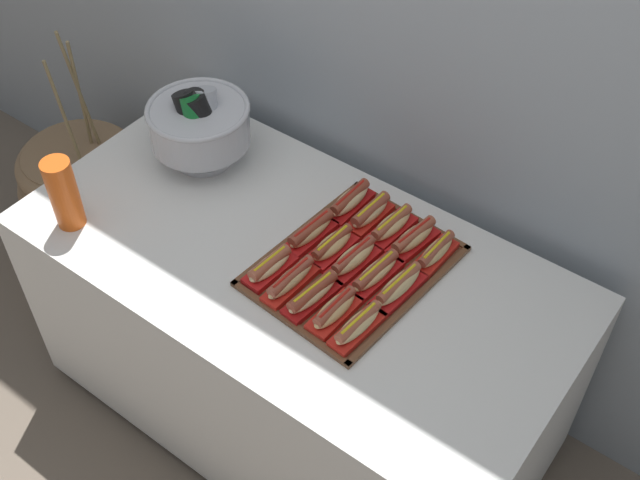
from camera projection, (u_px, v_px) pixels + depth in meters
ground_plane at (300, 408)px, 2.74m from camera, size 10.00×10.00×0.00m
back_wall at (409, 2)px, 2.08m from camera, size 6.00×0.10×2.60m
buffet_table at (298, 337)px, 2.45m from camera, size 1.56×0.80×0.76m
floor_vase at (89, 202)px, 3.10m from camera, size 0.55×0.55×1.00m
serving_tray at (353, 266)px, 2.16m from camera, size 0.45×0.56×0.01m
hot_dog_0 at (270, 266)px, 2.12m from camera, size 0.08×0.16×0.06m
hot_dog_1 at (291, 280)px, 2.09m from camera, size 0.07×0.18×0.06m
hot_dog_2 at (312, 295)px, 2.05m from camera, size 0.08×0.18×0.06m
hot_dog_3 at (335, 310)px, 2.02m from camera, size 0.07×0.17×0.06m
hot_dog_4 at (358, 326)px, 1.98m from camera, size 0.07×0.17×0.06m
hot_dog_5 at (311, 232)px, 2.21m from camera, size 0.07×0.18×0.06m
hot_dog_6 at (332, 246)px, 2.17m from camera, size 0.08×0.16×0.06m
hot_dog_7 at (353, 259)px, 2.14m from camera, size 0.08×0.18×0.06m
hot_dog_8 at (376, 273)px, 2.11m from camera, size 0.08×0.18×0.06m
hot_dog_9 at (398, 287)px, 2.07m from camera, size 0.08×0.19×0.06m
hot_dog_10 at (350, 201)px, 2.29m from camera, size 0.07×0.17×0.06m
hot_dog_11 at (370, 213)px, 2.26m from camera, size 0.07×0.16×0.06m
hot_dog_12 at (391, 226)px, 2.22m from camera, size 0.08×0.17×0.06m
hot_dog_13 at (413, 238)px, 2.19m from camera, size 0.09×0.17×0.06m
hot_dog_14 at (436, 252)px, 2.16m from camera, size 0.06×0.16×0.06m
punch_bowl at (199, 123)px, 2.37m from camera, size 0.31×0.31×0.25m
cup_stack at (64, 193)px, 2.20m from camera, size 0.08×0.08×0.22m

